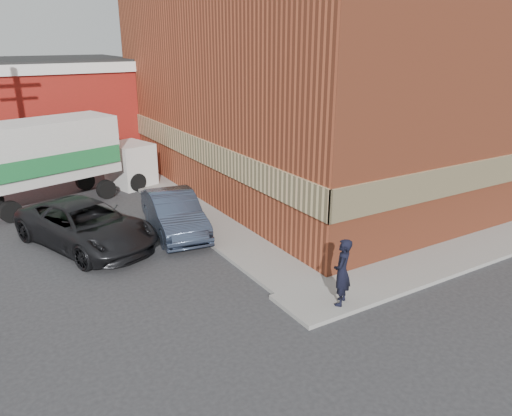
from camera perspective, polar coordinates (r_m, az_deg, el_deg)
ground at (r=14.02m, az=3.23°, el=-9.82°), size 90.00×90.00×0.00m
brick_building at (r=24.67m, az=8.08°, el=14.10°), size 14.25×18.25×9.36m
sidewalk_south at (r=18.44m, az=24.58°, el=-4.06°), size 16.00×1.80×0.12m
sidewalk_west at (r=21.60m, az=-9.02°, el=0.78°), size 1.80×18.00×0.12m
man at (r=13.10m, az=9.82°, el=-7.23°), size 0.79×0.75×1.82m
sedan at (r=18.11m, az=-9.34°, el=-0.59°), size 2.23×4.71×1.49m
suv_a at (r=17.66m, az=-18.87°, el=-1.85°), size 4.26×6.03×1.53m
box_truck at (r=22.55m, az=-21.26°, el=5.74°), size 7.51×3.90×3.55m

